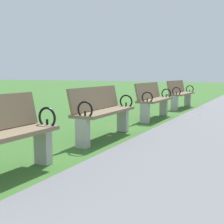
{
  "coord_description": "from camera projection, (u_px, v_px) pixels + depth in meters",
  "views": [
    {
      "loc": [
        2.04,
        0.32,
        1.13
      ],
      "look_at": [
        -0.05,
        4.42,
        0.55
      ],
      "focal_mm": 49.01,
      "sensor_mm": 36.0,
      "label": 1
    }
  ],
  "objects": [
    {
      "name": "scattered_leaves",
      "position": [
        191.0,
        122.0,
        7.04
      ],
      "size": [
        4.76,
        14.61,
        0.02
      ],
      "color": "#BC842D",
      "rests_on": "ground"
    },
    {
      "name": "park_bench_4",
      "position": [
        153.0,
        99.0,
        7.64
      ],
      "size": [
        0.49,
        1.61,
        0.9
      ],
      "color": "#7A664C",
      "rests_on": "ground"
    },
    {
      "name": "park_bench_5",
      "position": [
        180.0,
        93.0,
        9.95
      ],
      "size": [
        0.53,
        1.62,
        0.9
      ],
      "color": "#7A664C",
      "rests_on": "ground"
    },
    {
      "name": "park_bench_3",
      "position": [
        102.0,
        111.0,
        5.31
      ],
      "size": [
        0.49,
        1.6,
        0.9
      ],
      "color": "#7A664C",
      "rests_on": "ground"
    }
  ]
}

